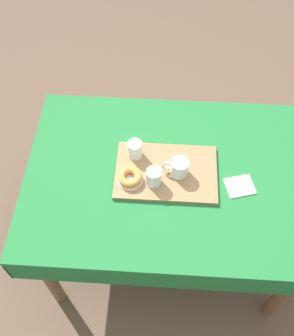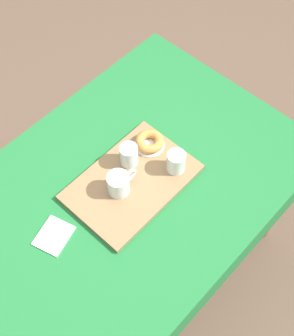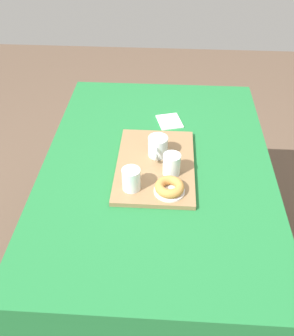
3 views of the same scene
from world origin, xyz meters
name	(u,v)px [view 1 (image 1 of 3)]	position (x,y,z in m)	size (l,w,h in m)	color
ground_plane	(165,241)	(0.00, 0.00, 0.00)	(6.00, 6.00, 0.00)	brown
dining_table	(171,186)	(0.00, 0.00, 0.67)	(1.36, 0.94, 0.77)	#1E6B33
serving_tray	(166,172)	(-0.03, 0.01, 0.78)	(0.47, 0.31, 0.02)	olive
tea_mug_left	(179,167)	(0.03, 0.00, 0.83)	(0.12, 0.08, 0.08)	silver
water_glass_near	(135,150)	(-0.18, 0.09, 0.83)	(0.07, 0.07, 0.09)	silver
water_glass_far	(154,178)	(-0.08, -0.06, 0.83)	(0.07, 0.07, 0.09)	silver
donut_plate_left	(130,180)	(-0.19, -0.05, 0.79)	(0.12, 0.12, 0.01)	white
sugar_donut_left	(130,177)	(-0.19, -0.05, 0.81)	(0.11, 0.11, 0.03)	#BC7F3D
paper_napkin	(240,186)	(0.31, -0.04, 0.77)	(0.12, 0.10, 0.01)	white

